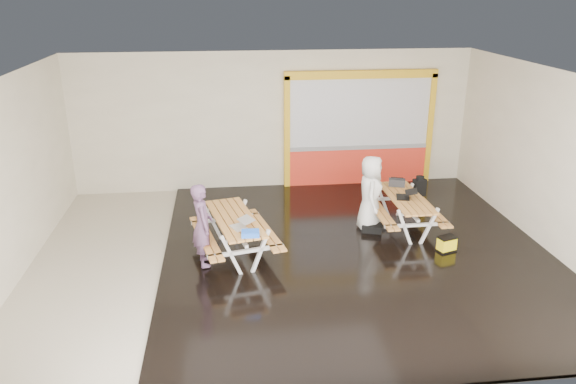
{
  "coord_description": "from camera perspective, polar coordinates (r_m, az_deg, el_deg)",
  "views": [
    {
      "loc": [
        -1.24,
        -9.56,
        4.93
      ],
      "look_at": [
        0.0,
        0.9,
        1.0
      ],
      "focal_mm": 34.35,
      "sensor_mm": 36.0,
      "label": 1
    }
  ],
  "objects": [
    {
      "name": "kiosk",
      "position": [
        14.36,
        7.36,
        6.22
      ],
      "size": [
        3.88,
        0.16,
        3.0
      ],
      "color": "#F43722",
      "rests_on": "room"
    },
    {
      "name": "person_left",
      "position": [
        10.17,
        -8.86,
        -3.38
      ],
      "size": [
        0.47,
        0.63,
        1.58
      ],
      "primitive_type": "imported",
      "rotation": [
        0.0,
        0.0,
        1.75
      ],
      "color": "#644465",
      "rests_on": "deck"
    },
    {
      "name": "laptop_right",
      "position": [
        11.77,
        12.11,
        -0.33
      ],
      "size": [
        0.5,
        0.47,
        0.18
      ],
      "color": "black",
      "rests_on": "picnic_table_right"
    },
    {
      "name": "laptop_left",
      "position": [
        10.06,
        -4.84,
        -3.38
      ],
      "size": [
        0.48,
        0.47,
        0.16
      ],
      "color": "silver",
      "rests_on": "picnic_table_left"
    },
    {
      "name": "room",
      "position": [
        10.15,
        0.6,
        2.2
      ],
      "size": [
        10.02,
        8.02,
        3.52
      ],
      "color": "beige",
      "rests_on": "ground"
    },
    {
      "name": "backpack",
      "position": [
        12.75,
        13.44,
        0.58
      ],
      "size": [
        0.31,
        0.25,
        0.47
      ],
      "color": "black",
      "rests_on": "picnic_table_right"
    },
    {
      "name": "picnic_table_right",
      "position": [
        11.92,
        12.05,
        -1.3
      ],
      "size": [
        1.36,
        1.98,
        0.79
      ],
      "color": "gold",
      "rests_on": "deck"
    },
    {
      "name": "deck",
      "position": [
        11.03,
        7.05,
        -6.11
      ],
      "size": [
        7.5,
        7.98,
        0.05
      ],
      "primitive_type": "cube",
      "color": "black",
      "rests_on": "room"
    },
    {
      "name": "blue_pouch",
      "position": [
        9.71,
        -3.92,
        -4.3
      ],
      "size": [
        0.32,
        0.23,
        0.09
      ],
      "primitive_type": "cube",
      "rotation": [
        0.0,
        0.0,
        -0.04
      ],
      "color": "blue",
      "rests_on": "picnic_table_left"
    },
    {
      "name": "fluke_bag",
      "position": [
        11.28,
        16.1,
        -5.21
      ],
      "size": [
        0.41,
        0.33,
        0.31
      ],
      "color": "black",
      "rests_on": "deck"
    },
    {
      "name": "dark_case",
      "position": [
        11.86,
        8.69,
        -3.67
      ],
      "size": [
        0.49,
        0.43,
        0.16
      ],
      "primitive_type": "cube",
      "rotation": [
        0.0,
        0.0,
        -0.32
      ],
      "color": "black",
      "rests_on": "deck"
    },
    {
      "name": "toolbox",
      "position": [
        12.42,
        11.21,
        0.97
      ],
      "size": [
        0.39,
        0.28,
        0.21
      ],
      "color": "black",
      "rests_on": "picnic_table_right"
    },
    {
      "name": "person_right",
      "position": [
        11.79,
        8.52,
        -0.16
      ],
      "size": [
        0.67,
        0.89,
        1.65
      ],
      "primitive_type": "imported",
      "rotation": [
        0.0,
        0.0,
        1.37
      ],
      "color": "white",
      "rests_on": "deck"
    },
    {
      "name": "picnic_table_left",
      "position": [
        10.58,
        -5.51,
        -3.61
      ],
      "size": [
        1.82,
        2.32,
        0.83
      ],
      "color": "gold",
      "rests_on": "deck"
    }
  ]
}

